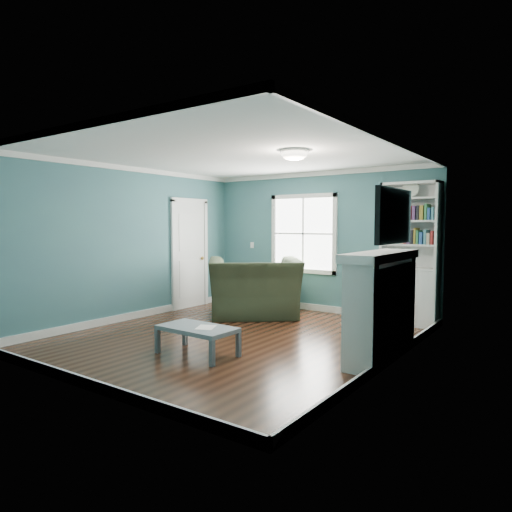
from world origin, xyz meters
The scene contains 13 objects.
floor centered at (0.00, 0.00, 0.00)m, with size 5.00×5.00×0.00m, color black.
room_walls centered at (0.00, 0.00, 1.58)m, with size 5.00×5.00×5.00m.
trim centered at (0.00, 0.00, 1.24)m, with size 4.50×5.00×2.60m.
window centered at (-0.30, 2.49, 1.45)m, with size 1.40×0.06×1.50m.
bookshelf centered at (1.77, 2.30, 0.92)m, with size 0.90×0.35×2.31m.
fireplace centered at (2.08, 0.20, 0.64)m, with size 0.44×1.58×1.30m.
tv centered at (2.20, 0.20, 1.72)m, with size 0.06×1.10×0.65m, color black.
door centered at (-2.22, 1.40, 1.07)m, with size 0.12×0.98×2.17m.
ceiling_fixture centered at (0.90, 0.10, 2.55)m, with size 0.38×0.38×0.15m.
light_switch centered at (-1.50, 2.48, 1.20)m, with size 0.08×0.01×0.12m, color white.
recliner centered at (-0.67, 1.41, 0.69)m, with size 1.57×1.02×1.38m, color #232D1C.
coffee_table centered at (0.14, -0.96, 0.31)m, with size 0.99×0.56×0.36m.
paper_sheet centered at (0.26, -0.94, 0.36)m, with size 0.21×0.27×0.00m, color white.
Camera 1 is at (3.97, -5.11, 1.63)m, focal length 32.00 mm.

